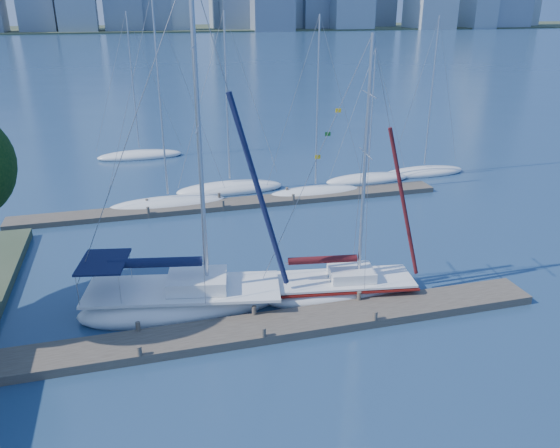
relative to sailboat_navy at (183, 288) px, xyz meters
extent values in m
plane|color=navy|center=(2.89, -2.82, -1.13)|extent=(700.00, 700.00, 0.00)
cube|color=#473F34|center=(2.89, -2.82, -0.93)|extent=(26.00, 2.00, 0.40)
cube|color=#473F34|center=(4.89, 13.18, -0.95)|extent=(30.00, 1.80, 0.36)
cube|color=#38472D|center=(2.89, 317.18, -1.13)|extent=(800.00, 100.00, 1.50)
ellipsoid|color=white|center=(0.00, 0.00, -0.85)|extent=(9.92, 4.87, 1.67)
cube|color=white|center=(0.00, 0.00, -0.07)|extent=(9.19, 4.49, 0.13)
cube|color=white|center=(0.65, -0.13, 0.32)|extent=(3.00, 2.49, 0.61)
cylinder|color=silver|center=(1.09, -0.21, 6.76)|extent=(0.20, 0.20, 13.55)
cylinder|color=silver|center=(-1.12, 0.22, 1.21)|extent=(4.44, 0.97, 0.11)
cylinder|color=#101537|center=(-1.12, 0.22, 1.32)|extent=(4.15, 1.23, 0.44)
cube|color=#101537|center=(-3.36, 0.65, 1.43)|extent=(2.47, 2.98, 0.09)
ellipsoid|color=white|center=(7.46, -0.59, -0.90)|extent=(7.83, 3.57, 1.32)
cube|color=white|center=(7.46, -0.59, -0.29)|extent=(7.25, 3.29, 0.11)
cube|color=white|center=(7.98, -0.67, 0.02)|extent=(2.33, 1.90, 0.49)
cylinder|color=silver|center=(8.33, -0.73, 5.37)|extent=(0.16, 0.16, 11.22)
cylinder|color=silver|center=(6.57, -0.46, 0.73)|extent=(3.55, 0.62, 0.09)
cylinder|color=#3F0D13|center=(6.57, -0.46, 0.82)|extent=(3.30, 0.84, 0.35)
cube|color=maroon|center=(7.46, -0.59, -0.44)|extent=(7.42, 3.41, 0.09)
ellipsoid|color=white|center=(0.34, 14.14, -0.93)|extent=(8.43, 3.20, 1.09)
cylinder|color=silver|center=(0.34, 14.14, 6.33)|extent=(0.12, 0.12, 12.93)
ellipsoid|color=white|center=(5.11, 16.43, -0.92)|extent=(8.43, 4.20, 1.15)
cylinder|color=silver|center=(5.11, 16.43, 5.81)|extent=(0.13, 0.13, 11.78)
ellipsoid|color=white|center=(11.04, 13.89, -0.94)|extent=(7.42, 3.55, 1.02)
cylinder|color=silver|center=(11.04, 13.89, 5.63)|extent=(0.11, 0.11, 11.66)
ellipsoid|color=white|center=(16.20, 16.08, -0.95)|extent=(7.24, 3.06, 0.96)
cylinder|color=silver|center=(16.20, 16.08, 4.43)|extent=(0.10, 0.10, 9.36)
ellipsoid|color=white|center=(21.47, 16.64, -0.94)|extent=(7.49, 3.76, 1.00)
cylinder|color=silver|center=(21.47, 16.64, 5.53)|extent=(0.11, 0.11, 11.49)
ellipsoid|color=white|center=(-1.19, 28.27, -0.93)|extent=(7.79, 2.79, 1.06)
cylinder|color=silver|center=(-1.19, 28.27, 5.68)|extent=(0.12, 0.12, 11.68)
cube|color=slate|center=(-1.32, 283.86, 14.29)|extent=(18.71, 16.86, 30.83)
camera|label=1|loc=(-1.44, -22.45, 12.05)|focal=35.00mm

